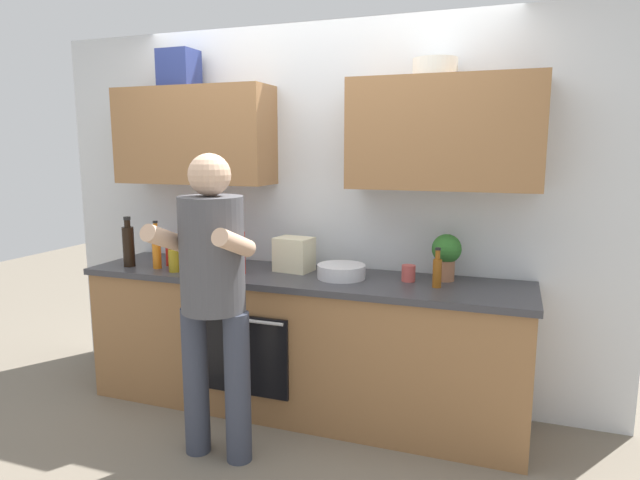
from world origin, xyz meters
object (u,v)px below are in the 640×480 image
at_px(bottle_hotsauce, 240,251).
at_px(knife_block, 217,253).
at_px(cup_ceramic, 408,273).
at_px(grocery_bag_crisps, 189,250).
at_px(person_standing, 213,284).
at_px(potted_herb, 446,253).
at_px(bottle_juice, 156,248).
at_px(mixing_bowl, 341,271).
at_px(bottle_soy, 128,245).
at_px(bottle_oil, 174,259).
at_px(bottle_syrup, 437,271).
at_px(grocery_bag_rice, 294,254).

relative_size(bottle_hotsauce, knife_block, 1.22).
xyz_separation_m(cup_ceramic, knife_block, (-1.24, -0.11, 0.06)).
distance_m(knife_block, grocery_bag_crisps, 0.29).
bearing_deg(person_standing, potted_herb, 36.99).
height_order(bottle_juice, mixing_bowl, bottle_juice).
xyz_separation_m(person_standing, bottle_juice, (-0.74, 0.54, 0.06)).
bearing_deg(bottle_soy, cup_ceramic, 6.76).
height_order(bottle_hotsauce, potted_herb, bottle_hotsauce).
xyz_separation_m(bottle_oil, potted_herb, (1.69, 0.35, 0.09)).
height_order(bottle_soy, mixing_bowl, bottle_soy).
height_order(knife_block, potted_herb, potted_herb).
bearing_deg(knife_block, bottle_oil, -148.32).
bearing_deg(cup_ceramic, bottle_juice, -172.79).
bearing_deg(mixing_bowl, bottle_hotsauce, -169.91).
bearing_deg(grocery_bag_crisps, mixing_bowl, -1.87).
bearing_deg(bottle_oil, bottle_soy, 174.72).
height_order(person_standing, bottle_soy, person_standing).
distance_m(bottle_juice, grocery_bag_crisps, 0.23).
relative_size(cup_ceramic, mixing_bowl, 0.33).
height_order(bottle_syrup, cup_ceramic, bottle_syrup).
relative_size(bottle_hotsauce, bottle_soy, 1.02).
bearing_deg(bottle_oil, cup_ceramic, 9.82).
relative_size(bottle_juice, grocery_bag_crisps, 1.29).
bearing_deg(bottle_syrup, bottle_juice, -176.32).
height_order(person_standing, bottle_juice, person_standing).
relative_size(bottle_hotsauce, potted_herb, 1.21).
xyz_separation_m(bottle_soy, knife_block, (0.62, 0.11, -0.03)).
bearing_deg(bottle_soy, bottle_hotsauce, 3.30).
bearing_deg(grocery_bag_rice, bottle_soy, -167.34).
xyz_separation_m(bottle_hotsauce, bottle_oil, (-0.43, -0.08, -0.07)).
height_order(bottle_oil, cup_ceramic, bottle_oil).
bearing_deg(bottle_juice, bottle_soy, -176.72).
relative_size(bottle_oil, bottle_juice, 0.61).
distance_m(mixing_bowl, grocery_bag_crisps, 1.12).
bearing_deg(person_standing, bottle_syrup, 31.17).
relative_size(grocery_bag_crisps, grocery_bag_rice, 1.07).
relative_size(bottle_juice, potted_herb, 1.12).
bearing_deg(bottle_hotsauce, bottle_oil, -169.24).
height_order(person_standing, bottle_oil, person_standing).
xyz_separation_m(bottle_juice, grocery_bag_crisps, (0.13, 0.19, -0.04)).
distance_m(knife_block, grocery_bag_rice, 0.51).
height_order(mixing_bowl, grocery_bag_crisps, grocery_bag_crisps).
relative_size(mixing_bowl, knife_block, 1.05).
distance_m(bottle_hotsauce, bottle_syrup, 1.23).
bearing_deg(bottle_juice, grocery_bag_crisps, 55.55).
xyz_separation_m(grocery_bag_crisps, grocery_bag_rice, (0.76, 0.05, 0.01)).
relative_size(bottle_juice, knife_block, 1.13).
distance_m(bottle_hotsauce, cup_ceramic, 1.06).
relative_size(bottle_juice, grocery_bag_rice, 1.37).
xyz_separation_m(bottle_syrup, grocery_bag_rice, (-0.94, 0.12, 0.01)).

